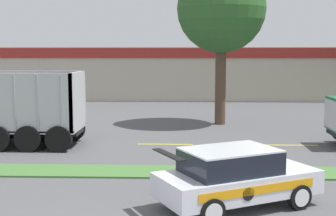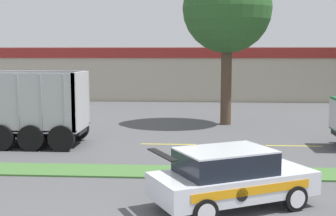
# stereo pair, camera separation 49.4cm
# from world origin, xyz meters

# --- Properties ---
(grass_verge) EXTENTS (120.00, 1.58, 0.06)m
(grass_verge) POSITION_xyz_m (0.00, 6.83, 0.03)
(grass_verge) COLOR #477538
(grass_verge) RESTS_ON ground_plane
(centre_line_3) EXTENTS (2.40, 0.14, 0.01)m
(centre_line_3) POSITION_xyz_m (-4.22, 11.62, 0.00)
(centre_line_3) COLOR yellow
(centre_line_3) RESTS_ON ground_plane
(centre_line_4) EXTENTS (2.40, 0.14, 0.01)m
(centre_line_4) POSITION_xyz_m (1.18, 11.62, 0.00)
(centre_line_4) COLOR yellow
(centre_line_4) RESTS_ON ground_plane
(centre_line_5) EXTENTS (2.40, 0.14, 0.01)m
(centre_line_5) POSITION_xyz_m (6.58, 11.62, 0.00)
(centre_line_5) COLOR yellow
(centre_line_5) RESTS_ON ground_plane
(rally_car) EXTENTS (4.57, 3.56, 1.59)m
(rally_car) POSITION_xyz_m (3.34, 3.46, 0.81)
(rally_car) COLOR silver
(rally_car) RESTS_ON ground_plane
(store_building_backdrop) EXTENTS (38.99, 12.10, 4.34)m
(store_building_backdrop) POSITION_xyz_m (2.30, 34.77, 2.17)
(store_building_backdrop) COLOR #BCB29E
(store_building_backdrop) RESTS_ON ground_plane
(tree_behind_right) EXTENTS (4.83, 4.83, 9.96)m
(tree_behind_right) POSITION_xyz_m (3.98, 17.45, 6.78)
(tree_behind_right) COLOR brown
(tree_behind_right) RESTS_ON ground_plane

